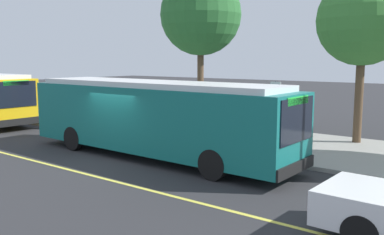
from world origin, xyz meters
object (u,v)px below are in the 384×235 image
object	(u,v)px
pedestrian_commuter	(234,122)
transit_bus_main	(154,116)
route_sign_post	(275,107)
waiting_bench	(244,126)

from	to	relation	value
pedestrian_commuter	transit_bus_main	bearing A→B (deg)	-113.89
transit_bus_main	route_sign_post	world-z (taller)	same
transit_bus_main	route_sign_post	size ratio (longest dim) A/B	4.24
pedestrian_commuter	route_sign_post	bearing A→B (deg)	-13.54
transit_bus_main	pedestrian_commuter	world-z (taller)	transit_bus_main
transit_bus_main	waiting_bench	world-z (taller)	transit_bus_main
waiting_bench	pedestrian_commuter	xyz separation A→B (m)	(0.65, -2.03, 0.48)
transit_bus_main	waiting_bench	distance (m)	5.57
transit_bus_main	pedestrian_commuter	distance (m)	3.74
route_sign_post	pedestrian_commuter	size ratio (longest dim) A/B	1.66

